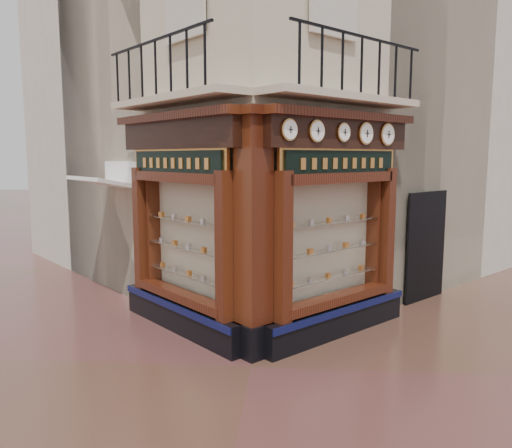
# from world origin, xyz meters

# --- Properties ---
(ground) EXTENTS (80.00, 80.00, 0.00)m
(ground) POSITION_xyz_m (0.00, 0.00, 0.00)
(ground) COLOR brown
(ground) RESTS_ON ground
(main_building) EXTENTS (11.31, 11.31, 12.00)m
(main_building) POSITION_xyz_m (0.00, 6.16, 6.00)
(main_building) COLOR beige
(main_building) RESTS_ON ground
(neighbour_left) EXTENTS (11.31, 11.31, 11.00)m
(neighbour_left) POSITION_xyz_m (-2.47, 8.63, 5.50)
(neighbour_left) COLOR beige
(neighbour_left) RESTS_ON ground
(neighbour_right) EXTENTS (11.31, 11.31, 11.00)m
(neighbour_right) POSITION_xyz_m (2.47, 8.63, 5.50)
(neighbour_right) COLOR beige
(neighbour_right) RESTS_ON ground
(shopfront_left) EXTENTS (2.86, 2.86, 3.98)m
(shopfront_left) POSITION_xyz_m (-1.41, 1.57, 1.98)
(shopfront_left) COLOR black
(shopfront_left) RESTS_ON ground
(shopfront_right) EXTENTS (2.86, 2.86, 3.98)m
(shopfront_right) POSITION_xyz_m (1.41, 1.57, 1.98)
(shopfront_right) COLOR black
(shopfront_right) RESTS_ON ground
(corner_pilaster) EXTENTS (0.85, 0.85, 3.98)m
(corner_pilaster) POSITION_xyz_m (0.00, 0.50, 1.95)
(corner_pilaster) COLOR black
(corner_pilaster) RESTS_ON ground
(balcony) EXTENTS (5.94, 2.97, 1.03)m
(balcony) POSITION_xyz_m (0.00, 1.49, 4.22)
(balcony) COLOR beige
(balcony) RESTS_ON ground
(clock_a) EXTENTS (0.27, 0.27, 0.34)m
(clock_a) POSITION_xyz_m (0.55, 0.45, 3.62)
(clock_a) COLOR #C48641
(clock_a) RESTS_ON ground
(clock_b) EXTENTS (0.29, 0.29, 0.36)m
(clock_b) POSITION_xyz_m (0.99, 0.88, 3.62)
(clock_b) COLOR #C48641
(clock_b) RESTS_ON ground
(clock_c) EXTENTS (0.27, 0.27, 0.33)m
(clock_c) POSITION_xyz_m (1.46, 1.36, 3.62)
(clock_c) COLOR #C48641
(clock_c) RESTS_ON ground
(clock_d) EXTENTS (0.31, 0.31, 0.39)m
(clock_d) POSITION_xyz_m (1.89, 1.79, 3.62)
(clock_d) COLOR #C48641
(clock_d) RESTS_ON ground
(clock_e) EXTENTS (0.33, 0.33, 0.41)m
(clock_e) POSITION_xyz_m (2.35, 2.25, 3.62)
(clock_e) COLOR #C48641
(clock_e) RESTS_ON ground
(awning) EXTENTS (1.92, 1.92, 0.28)m
(awning) POSITION_xyz_m (-3.47, 3.27, 0.00)
(awning) COLOR white
(awning) RESTS_ON ground
(signboard_left) EXTENTS (2.16, 2.16, 0.58)m
(signboard_left) POSITION_xyz_m (-1.46, 1.51, 3.10)
(signboard_left) COLOR #E69343
(signboard_left) RESTS_ON ground
(signboard_right) EXTENTS (2.17, 2.17, 0.58)m
(signboard_right) POSITION_xyz_m (1.46, 1.51, 3.10)
(signboard_right) COLOR #E69343
(signboard_right) RESTS_ON ground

